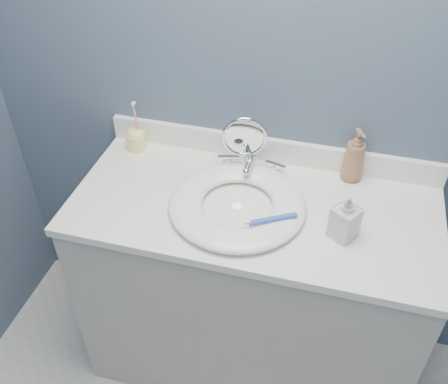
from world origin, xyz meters
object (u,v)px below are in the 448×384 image
(soap_bottle_amber, at_px, (355,155))
(soap_bottle_clear, at_px, (346,216))
(makeup_mirror, at_px, (244,144))
(toothbrush_holder, at_px, (136,138))

(soap_bottle_amber, height_order, soap_bottle_clear, soap_bottle_amber)
(makeup_mirror, xyz_separation_m, soap_bottle_clear, (0.37, -0.23, -0.04))
(toothbrush_holder, bearing_deg, soap_bottle_clear, -18.74)
(makeup_mirror, relative_size, toothbrush_holder, 1.13)
(soap_bottle_amber, xyz_separation_m, toothbrush_holder, (-0.80, -0.03, -0.05))
(soap_bottle_clear, distance_m, toothbrush_holder, 0.84)
(makeup_mirror, height_order, soap_bottle_clear, makeup_mirror)
(makeup_mirror, relative_size, soap_bottle_amber, 1.16)
(makeup_mirror, relative_size, soap_bottle_clear, 1.42)
(soap_bottle_clear, bearing_deg, makeup_mirror, -179.22)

